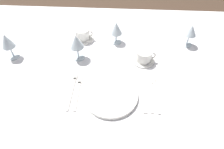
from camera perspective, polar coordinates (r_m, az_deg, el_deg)
The scene contains 16 objects.
ground_plane at distance 1.72m, azimuth -0.70°, elevation -14.21°, with size 6.00×6.00×0.00m, color #4C3828.
dining_table at distance 1.18m, azimuth -0.98°, elevation 1.08°, with size 1.80×1.11×0.74m.
dinner_plate at distance 0.95m, azimuth -0.41°, elevation -5.78°, with size 0.26×0.26×0.02m, color white.
fork_outer at distance 0.99m, azimuth -9.53°, elevation -4.71°, with size 0.02×0.20×0.00m.
fork_inner at distance 1.00m, azimuth -11.06°, elevation -3.99°, with size 0.02×0.23×0.00m.
dinner_knife at distance 0.97m, azimuth 8.88°, elevation -5.71°, with size 0.02×0.21×0.00m.
spoon_soup at distance 1.00m, azimuth 10.85°, elevation -4.37°, with size 0.03×0.21×0.01m.
spoon_dessert at distance 1.00m, azimuth 11.99°, elevation -4.13°, with size 0.03×0.22×0.01m.
saucer_left at distance 1.27m, azimuth -8.12°, elevation 9.94°, with size 0.13×0.13×0.01m, color white.
coffee_cup_left at distance 1.25m, azimuth -8.22°, elevation 11.27°, with size 0.11×0.08×0.06m.
saucer_right at distance 1.13m, azimuth 8.72°, elevation 3.93°, with size 0.12×0.12×0.01m, color white.
coffee_cup_right at distance 1.10m, azimuth 9.01°, elevation 5.27°, with size 0.11×0.08×0.06m.
wine_glass_centre at distance 1.08m, azimuth -9.94°, elevation 8.84°, with size 0.08×0.08×0.15m.
wine_glass_left at distance 1.24m, azimuth 21.22°, elevation 11.22°, with size 0.07×0.07×0.14m.
wine_glass_right at distance 1.19m, azimuth 1.20°, elevation 12.61°, with size 0.07×0.07×0.14m.
wine_glass_far at distance 1.21m, azimuth -27.28°, elevation 8.19°, with size 0.07×0.07×0.15m.
Camera 1 is at (0.07, -0.81, 1.51)m, focal length 32.69 mm.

